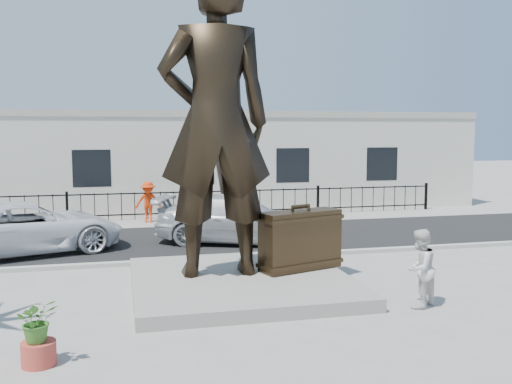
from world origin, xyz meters
TOP-DOWN VIEW (x-y plane):
  - ground at (0.00, 0.00)m, footprint 100.00×100.00m
  - street at (0.00, 8.00)m, footprint 40.00×7.00m
  - curb at (0.00, 4.50)m, footprint 40.00×0.25m
  - far_sidewalk at (0.00, 12.00)m, footprint 40.00×2.50m
  - plinth at (-0.50, 1.50)m, footprint 5.20×5.20m
  - fence at (0.00, 12.80)m, footprint 22.00×0.10m
  - building at (0.00, 17.00)m, footprint 28.00×7.00m
  - statue at (-1.04, 1.86)m, footprint 2.75×1.82m
  - suitcase at (1.12, 1.82)m, footprint 2.25×1.32m
  - tourist at (2.97, -0.87)m, footprint 1.06×1.00m
  - car_white at (-6.16, 6.89)m, footprint 6.35×4.42m
  - car_silver at (0.54, 7.04)m, footprint 5.96×4.04m
  - worker at (-2.22, 11.96)m, footprint 1.15×0.72m
  - planter at (-4.68, -2.22)m, footprint 0.56×0.56m
  - shrub at (-4.68, -2.22)m, footprint 0.78×0.72m

SIDE VIEW (x-z plane):
  - ground at x=0.00m, z-range 0.00..0.00m
  - street at x=0.00m, z-range 0.00..0.01m
  - far_sidewalk at x=0.00m, z-range 0.00..0.02m
  - curb at x=0.00m, z-range 0.00..0.12m
  - plinth at x=-0.50m, z-range 0.00..0.30m
  - planter at x=-4.68m, z-range 0.00..0.40m
  - fence at x=0.00m, z-range 0.00..1.20m
  - shrub at x=-4.68m, z-range 0.40..1.12m
  - car_silver at x=0.54m, z-range 0.01..1.61m
  - car_white at x=-6.16m, z-range 0.01..1.62m
  - tourist at x=2.97m, z-range 0.00..1.72m
  - worker at x=-2.22m, z-range 0.02..1.72m
  - suitcase at x=1.12m, z-range 0.30..1.81m
  - building at x=0.00m, z-range 0.00..4.40m
  - statue at x=-1.04m, z-range 0.30..7.81m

